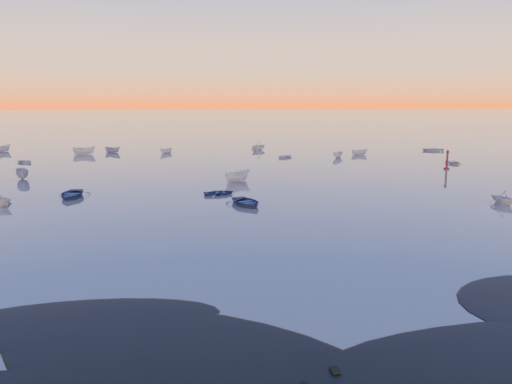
{
  "coord_description": "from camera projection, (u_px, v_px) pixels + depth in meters",
  "views": [
    {
      "loc": [
        -8.97,
        -22.3,
        10.87
      ],
      "look_at": [
        -3.36,
        28.0,
        1.15
      ],
      "focal_mm": 35.0,
      "sensor_mm": 36.0,
      "label": 1
    }
  ],
  "objects": [
    {
      "name": "channel_marker",
      "position": [
        447.0,
        161.0,
        75.56
      ],
      "size": [
        0.88,
        0.88,
        3.15
      ],
      "color": "#4E1410",
      "rests_on": "ground"
    },
    {
      "name": "boat_near_left",
      "position": [
        246.0,
        205.0,
        50.57
      ],
      "size": [
        4.92,
        3.4,
        1.14
      ],
      "primitive_type": "imported",
      "rotation": [
        0.0,
        0.0,
        0.37
      ],
      "color": "#334161",
      "rests_on": "ground"
    },
    {
      "name": "moored_fleet",
      "position": [
        260.0,
        168.0,
        76.52
      ],
      "size": [
        124.0,
        58.0,
        1.2
      ],
      "primitive_type": null,
      "color": "beige",
      "rests_on": "ground"
    },
    {
      "name": "boat_near_center",
      "position": [
        237.0,
        182.0,
        64.7
      ],
      "size": [
        4.04,
        4.41,
        1.46
      ],
      "primitive_type": "imported",
      "rotation": [
        0.0,
        0.0,
        2.25
      ],
      "color": "beige",
      "rests_on": "ground"
    },
    {
      "name": "ground",
      "position": [
        237.0,
        141.0,
        122.39
      ],
      "size": [
        600.0,
        600.0,
        0.0
      ],
      "primitive_type": "plane",
      "color": "#655954",
      "rests_on": "ground"
    },
    {
      "name": "mud_lobes",
      "position": [
        393.0,
        328.0,
        23.81
      ],
      "size": [
        140.0,
        6.0,
        0.07
      ],
      "primitive_type": null,
      "color": "black",
      "rests_on": "ground"
    },
    {
      "name": "boat_near_right",
      "position": [
        502.0,
        204.0,
        51.22
      ],
      "size": [
        3.43,
        2.13,
        1.11
      ],
      "primitive_type": "imported",
      "rotation": [
        0.0,
        0.0,
        3.37
      ],
      "color": "beige",
      "rests_on": "ground"
    }
  ]
}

